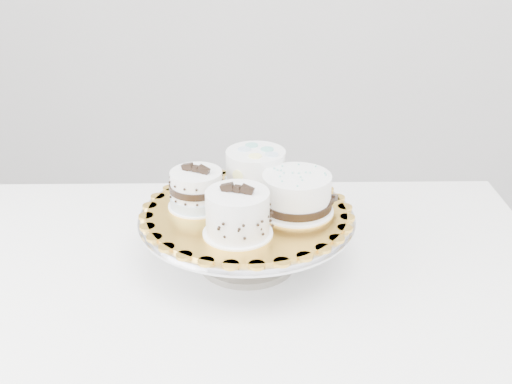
# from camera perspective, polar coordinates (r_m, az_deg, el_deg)

# --- Properties ---
(table) EXTENTS (1.27, 0.94, 0.75)m
(table) POSITION_cam_1_polar(r_m,az_deg,el_deg) (1.18, -2.16, -10.90)
(table) COLOR white
(table) RESTS_ON floor
(cake_stand) EXTENTS (0.38, 0.38, 0.10)m
(cake_stand) POSITION_cam_1_polar(r_m,az_deg,el_deg) (1.13, -0.81, -3.34)
(cake_stand) COLOR gray
(cake_stand) RESTS_ON table
(cake_board) EXTENTS (0.45, 0.45, 0.01)m
(cake_board) POSITION_cam_1_polar(r_m,az_deg,el_deg) (1.11, -0.82, -1.78)
(cake_board) COLOR gold
(cake_board) RESTS_ON cake_stand
(cake_swirl) EXTENTS (0.12, 0.12, 0.09)m
(cake_swirl) POSITION_cam_1_polar(r_m,az_deg,el_deg) (1.02, -1.65, -1.99)
(cake_swirl) COLOR white
(cake_swirl) RESTS_ON cake_board
(cake_banded) EXTENTS (0.11, 0.11, 0.08)m
(cake_banded) POSITION_cam_1_polar(r_m,az_deg,el_deg) (1.12, -5.30, 0.15)
(cake_banded) COLOR white
(cake_banded) RESTS_ON cake_board
(cake_dots) EXTENTS (0.13, 0.13, 0.08)m
(cake_dots) POSITION_cam_1_polar(r_m,az_deg,el_deg) (1.17, -0.03, 1.87)
(cake_dots) COLOR white
(cake_dots) RESTS_ON cake_board
(cake_ribbon) EXTENTS (0.15, 0.15, 0.07)m
(cake_ribbon) POSITION_cam_1_polar(r_m,az_deg,el_deg) (1.10, 3.68, -0.23)
(cake_ribbon) COLOR white
(cake_ribbon) RESTS_ON cake_board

